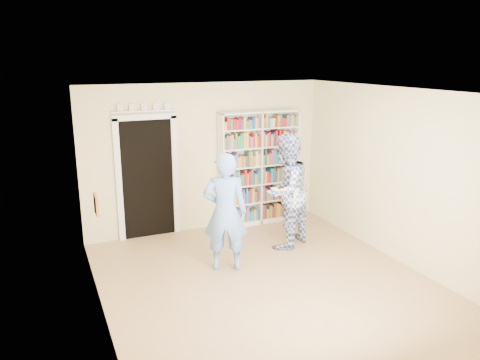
% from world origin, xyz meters
% --- Properties ---
extents(floor, '(5.00, 5.00, 0.00)m').
position_xyz_m(floor, '(0.00, 0.00, 0.00)').
color(floor, '#AD8053').
rests_on(floor, ground).
extents(ceiling, '(5.00, 5.00, 0.00)m').
position_xyz_m(ceiling, '(0.00, 0.00, 2.70)').
color(ceiling, white).
rests_on(ceiling, wall_back).
extents(wall_back, '(4.50, 0.00, 4.50)m').
position_xyz_m(wall_back, '(0.00, 2.50, 1.35)').
color(wall_back, beige).
rests_on(wall_back, floor).
extents(wall_left, '(0.00, 5.00, 5.00)m').
position_xyz_m(wall_left, '(-2.25, 0.00, 1.35)').
color(wall_left, beige).
rests_on(wall_left, floor).
extents(wall_right, '(0.00, 5.00, 5.00)m').
position_xyz_m(wall_right, '(2.25, 0.00, 1.35)').
color(wall_right, beige).
rests_on(wall_right, floor).
extents(bookshelf, '(1.58, 0.30, 2.17)m').
position_xyz_m(bookshelf, '(1.01, 2.34, 1.09)').
color(bookshelf, white).
rests_on(bookshelf, floor).
extents(doorway, '(1.10, 0.08, 2.43)m').
position_xyz_m(doorway, '(-1.10, 2.48, 1.18)').
color(doorway, black).
rests_on(doorway, floor).
extents(wall_art, '(0.03, 0.25, 0.25)m').
position_xyz_m(wall_art, '(-2.23, 0.20, 1.40)').
color(wall_art, brown).
rests_on(wall_art, wall_left).
extents(man_blue, '(0.77, 0.65, 1.81)m').
position_xyz_m(man_blue, '(-0.36, 0.67, 0.90)').
color(man_blue, '#6994EA').
rests_on(man_blue, floor).
extents(man_plaid, '(1.18, 1.10, 1.94)m').
position_xyz_m(man_plaid, '(0.90, 1.11, 0.97)').
color(man_plaid, '#304C95').
rests_on(man_plaid, floor).
extents(paper_sheet, '(0.18, 0.09, 0.28)m').
position_xyz_m(paper_sheet, '(0.97, 0.84, 0.94)').
color(paper_sheet, white).
rests_on(paper_sheet, man_plaid).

